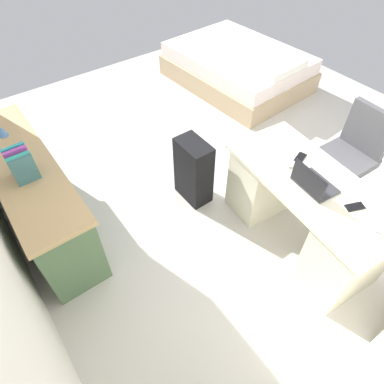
# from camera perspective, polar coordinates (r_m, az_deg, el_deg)

# --- Properties ---
(ground_plane) EXTENTS (5.57, 5.57, 0.00)m
(ground_plane) POSITION_cam_1_polar(r_m,az_deg,el_deg) (3.87, 4.57, 5.73)
(ground_plane) COLOR beige
(desk) EXTENTS (1.50, 0.81, 0.73)m
(desk) POSITION_cam_1_polar(r_m,az_deg,el_deg) (2.97, 18.46, -3.05)
(desk) COLOR beige
(desk) RESTS_ON ground_plane
(office_chair) EXTENTS (0.52, 0.52, 0.94)m
(office_chair) POSITION_cam_1_polar(r_m,az_deg,el_deg) (3.53, 24.98, 4.95)
(office_chair) COLOR black
(office_chair) RESTS_ON ground_plane
(credenza) EXTENTS (1.80, 0.48, 0.75)m
(credenza) POSITION_cam_1_polar(r_m,az_deg,el_deg) (3.24, -25.03, -0.51)
(credenza) COLOR #4C6B47
(credenza) RESTS_ON ground_plane
(bed) EXTENTS (1.98, 1.51, 0.58)m
(bed) POSITION_cam_1_polar(r_m,az_deg,el_deg) (5.18, 7.85, 20.37)
(bed) COLOR tan
(bed) RESTS_ON ground_plane
(suitcase_black) EXTENTS (0.36, 0.22, 0.67)m
(suitcase_black) POSITION_cam_1_polar(r_m,az_deg,el_deg) (3.21, 0.26, 3.59)
(suitcase_black) COLOR black
(suitcase_black) RESTS_ON ground_plane
(laptop) EXTENTS (0.33, 0.25, 0.21)m
(laptop) POSITION_cam_1_polar(r_m,az_deg,el_deg) (2.64, 19.89, 1.44)
(laptop) COLOR #333338
(laptop) RESTS_ON desk
(computer_mouse) EXTENTS (0.07, 0.11, 0.03)m
(computer_mouse) POSITION_cam_1_polar(r_m,az_deg,el_deg) (2.80, 16.69, 4.57)
(computer_mouse) COLOR white
(computer_mouse) RESTS_ON desk
(cell_phone_near_laptop) EXTENTS (0.11, 0.15, 0.01)m
(cell_phone_near_laptop) POSITION_cam_1_polar(r_m,az_deg,el_deg) (2.65, 26.06, -2.27)
(cell_phone_near_laptop) COLOR black
(cell_phone_near_laptop) RESTS_ON desk
(cell_phone_by_mouse) EXTENTS (0.11, 0.15, 0.01)m
(cell_phone_by_mouse) POSITION_cam_1_polar(r_m,az_deg,el_deg) (2.89, 18.01, 5.60)
(cell_phone_by_mouse) COLOR black
(cell_phone_by_mouse) RESTS_ON desk
(desk_lamp) EXTENTS (0.16, 0.11, 0.34)m
(desk_lamp) POSITION_cam_1_polar(r_m,az_deg,el_deg) (2.39, 30.00, -1.71)
(desk_lamp) COLOR silver
(desk_lamp) RESTS_ON desk
(book_row) EXTENTS (0.18, 0.17, 0.24)m
(book_row) POSITION_cam_1_polar(r_m,az_deg,el_deg) (2.80, -27.09, 4.14)
(book_row) COLOR #376266
(book_row) RESTS_ON credenza
(figurine_small) EXTENTS (0.08, 0.08, 0.11)m
(figurine_small) POSITION_cam_1_polar(r_m,az_deg,el_deg) (3.35, -29.80, 9.10)
(figurine_small) COLOR #4C7FBF
(figurine_small) RESTS_ON credenza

